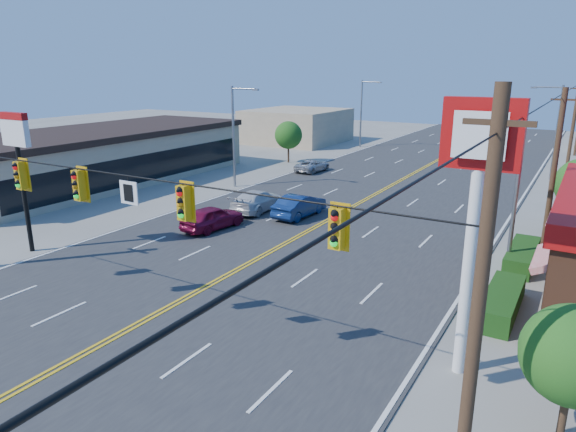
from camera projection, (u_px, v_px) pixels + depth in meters
The scene contains 19 objects.
ground at pixel (118, 337), 18.40m from camera, with size 160.00×160.00×0.00m, color gray.
road at pixel (348, 210), 34.93m from camera, with size 20.00×120.00×0.06m, color #2D2D30.
signal_span at pixel (102, 205), 17.11m from camera, with size 24.32×0.34×9.00m.
kfc_pylon at pixel (477, 185), 14.65m from camera, with size 2.20×0.36×8.50m.
strip_mall at pixel (101, 155), 43.44m from camera, with size 10.40×26.40×4.40m.
pizza_hut_sign at pixel (18, 153), 25.67m from camera, with size 1.90×0.30×6.85m.
streetlight_se at pixel (513, 176), 23.45m from camera, with size 2.55×0.25×8.00m.
streetlight_ne at pixel (555, 127), 43.30m from camera, with size 2.55×0.25×8.00m.
streetlight_sw at pixel (235, 131), 40.64m from camera, with size 2.55×0.25×8.00m.
streetlight_nw at pixel (363, 110), 62.15m from camera, with size 2.55×0.25×8.00m.
utility_pole_near at pixel (554, 172), 26.15m from camera, with size 0.28×0.28×8.40m, color #47301E.
utility_pole_mid at pixel (572, 135), 41.04m from camera, with size 0.28×0.28×8.40m, color #47301E.
tree_kfc_front at pixel (573, 355), 12.50m from camera, with size 2.52×2.52×3.78m.
tree_west at pixel (288, 135), 52.12m from camera, with size 2.80×2.80×4.20m.
bld_west_far at pixel (297, 126), 67.32m from camera, with size 11.00×12.00×4.20m, color tan.
car_magenta at pixel (213, 218), 30.48m from camera, with size 1.67×4.14×1.41m, color maroon.
car_blue at pixel (299, 206), 33.07m from camera, with size 1.53×4.40×1.45m, color navy.
car_white at pixel (258, 201), 34.43m from camera, with size 1.95×4.80×1.39m, color silver.
car_silver at pixel (312, 166), 47.69m from camera, with size 1.86×4.04×1.12m, color #AFB0B4.
Camera 1 is at (13.65, -11.08, 9.23)m, focal length 32.00 mm.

